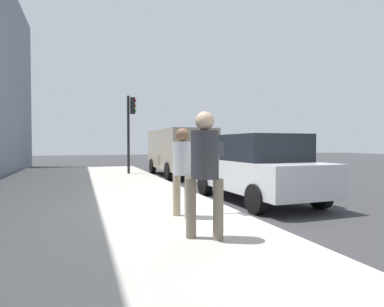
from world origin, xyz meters
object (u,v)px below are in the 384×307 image
at_px(pedestrian_at_meter, 182,166).
at_px(parked_van_far, 179,150).
at_px(traffic_signal, 131,121).
at_px(pedestrian_bystander, 205,163).
at_px(parked_sedan_near, 257,168).
at_px(parking_meter, 217,162).

xyz_separation_m(pedestrian_at_meter, parked_van_far, (9.04, -2.61, 0.14)).
height_order(parked_van_far, traffic_signal, traffic_signal).
relative_size(pedestrian_at_meter, traffic_signal, 0.46).
height_order(pedestrian_bystander, parked_sedan_near, pedestrian_bystander).
bearing_deg(pedestrian_at_meter, traffic_signal, 66.86).
bearing_deg(parked_van_far, parked_sedan_near, -179.98).
height_order(parking_meter, parked_sedan_near, parked_sedan_near).
height_order(parking_meter, pedestrian_at_meter, pedestrian_at_meter).
bearing_deg(traffic_signal, parking_meter, -177.79).
relative_size(parking_meter, pedestrian_at_meter, 0.85).
xyz_separation_m(pedestrian_bystander, traffic_signal, (10.96, -0.50, 1.33)).
bearing_deg(traffic_signal, pedestrian_at_meter, 177.63).
height_order(parked_sedan_near, parked_van_far, parked_van_far).
relative_size(parking_meter, traffic_signal, 0.39).
bearing_deg(pedestrian_at_meter, pedestrian_bystander, -115.14).
distance_m(parking_meter, pedestrian_at_meter, 0.77).
xyz_separation_m(pedestrian_bystander, parked_sedan_near, (3.24, -2.73, -0.35)).
distance_m(pedestrian_at_meter, pedestrian_bystander, 1.46).
bearing_deg(parked_sedan_near, pedestrian_at_meter, 124.40).
height_order(parking_meter, pedestrian_bystander, pedestrian_bystander).
distance_m(pedestrian_at_meter, parked_van_far, 9.42).
xyz_separation_m(pedestrian_at_meter, pedestrian_bystander, (-1.45, 0.11, 0.13)).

